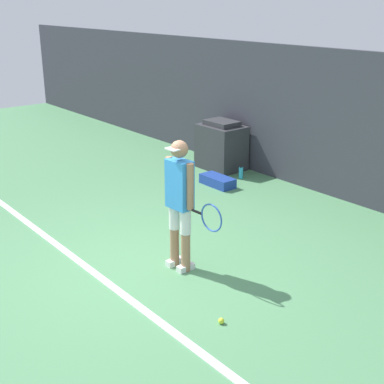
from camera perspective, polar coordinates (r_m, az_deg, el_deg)
The scene contains 8 objects.
ground_plane at distance 7.14m, azimuth -5.19°, elevation -8.03°, with size 24.00×24.00×0.00m, color #518C5B.
back_wall at distance 9.53m, azimuth 16.04°, elevation 6.67°, with size 24.00×0.10×2.56m.
court_baseline at distance 6.87m, azimuth -9.27°, elevation -9.35°, with size 21.60×0.10×0.01m.
tennis_player at distance 6.71m, azimuth -1.24°, elevation -0.81°, with size 0.99×0.29×1.72m.
tennis_ball at distance 5.99m, azimuth 3.13°, elevation -13.56°, with size 0.07×0.07×0.07m.
covered_chair at distance 11.08m, azimuth 3.15°, elevation 4.94°, with size 0.93×0.69×1.01m.
equipment_bag at distance 10.13m, azimuth 2.74°, elevation 1.18°, with size 0.71×0.33×0.18m.
water_bottle at distance 10.56m, azimuth 5.24°, elevation 2.07°, with size 0.09×0.09×0.25m.
Camera 1 is at (5.28, -3.47, 3.33)m, focal length 50.00 mm.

